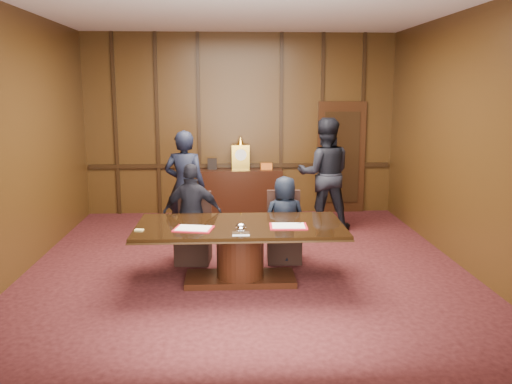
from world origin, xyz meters
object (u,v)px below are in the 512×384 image
(conference_table, at_px, (240,243))
(signatory_left, at_px, (192,214))
(sideboard, at_px, (241,191))
(witness_right, at_px, (324,174))
(witness_left, at_px, (185,186))
(signatory_right, at_px, (285,219))

(conference_table, xyz_separation_m, signatory_left, (-0.65, 0.80, 0.20))
(sideboard, height_order, signatory_left, sideboard)
(witness_right, bearing_deg, witness_left, 19.55)
(witness_right, bearing_deg, sideboard, -34.60)
(conference_table, height_order, signatory_left, signatory_left)
(sideboard, bearing_deg, signatory_left, -104.16)
(conference_table, height_order, signatory_right, signatory_right)
(conference_table, distance_m, witness_left, 2.16)
(signatory_left, xyz_separation_m, witness_right, (2.18, 1.82, 0.26))
(signatory_left, relative_size, witness_right, 0.73)
(sideboard, bearing_deg, witness_left, -117.43)
(sideboard, relative_size, signatory_left, 1.12)
(witness_left, xyz_separation_m, witness_right, (2.37, 0.66, 0.08))
(signatory_left, relative_size, signatory_right, 1.15)
(sideboard, distance_m, conference_table, 3.76)
(signatory_left, bearing_deg, signatory_right, -176.57)
(conference_table, bearing_deg, sideboard, 88.53)
(signatory_right, xyz_separation_m, witness_left, (-1.49, 1.16, 0.28))
(conference_table, distance_m, signatory_right, 1.04)
(sideboard, relative_size, witness_left, 0.89)
(witness_left, bearing_deg, sideboard, -108.92)
(conference_table, xyz_separation_m, signatory_right, (0.65, 0.80, 0.11))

